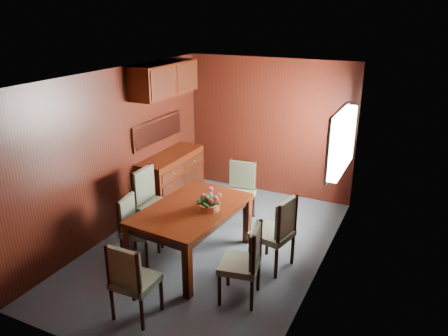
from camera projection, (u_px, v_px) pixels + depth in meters
The scene contains 11 objects.
ground at pixel (211, 248), 6.14m from camera, with size 4.50×4.50×0.00m, color #37424B.
room_shell at pixel (214, 129), 5.90m from camera, with size 3.06×4.52×2.41m.
sideboard at pixel (172, 180), 7.34m from camera, with size 0.48×1.40×0.90m, color #321006.
dining_table at pixel (192, 214), 5.67m from camera, with size 1.13×1.68×0.75m.
chair_left_near at pixel (134, 225), 5.73m from camera, with size 0.47×0.49×0.89m.
chair_left_far at pixel (151, 200), 6.24m from camera, with size 0.49×0.51×1.06m.
chair_right_near at pixel (246, 259), 4.89m from camera, with size 0.50×0.52×0.94m.
chair_right_far at pixel (278, 229), 5.48m from camera, with size 0.54×0.56×1.00m.
chair_head at pixel (131, 278), 4.57m from camera, with size 0.44×0.42×0.92m.
chair_foot at pixel (240, 188), 6.82m from camera, with size 0.50×0.49×0.94m.
flower_centerpiece at pixel (209, 199), 5.52m from camera, with size 0.30×0.30×0.30m.
Camera 1 is at (2.50, -4.76, 3.18)m, focal length 35.00 mm.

